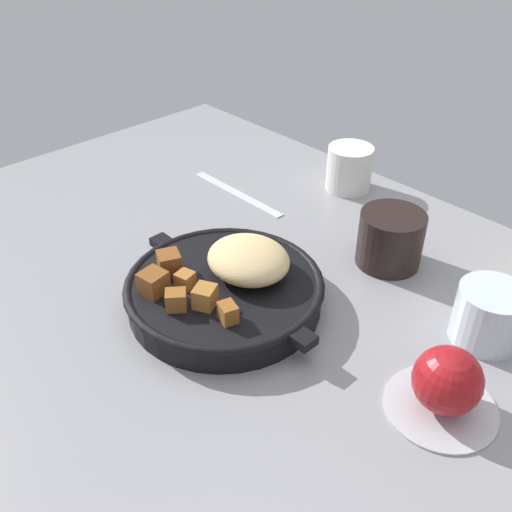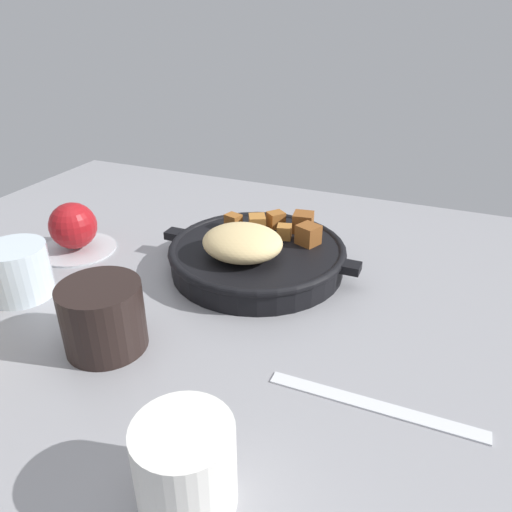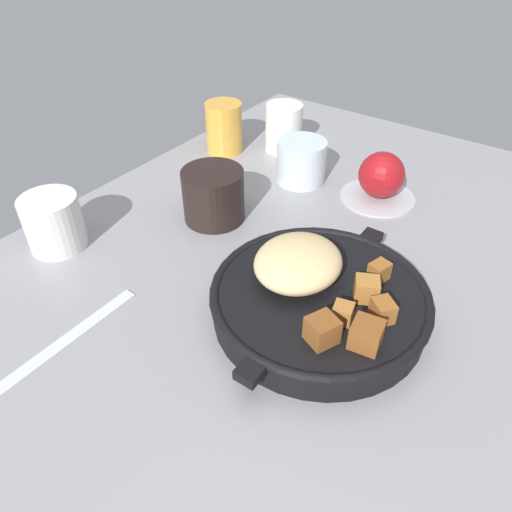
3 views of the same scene
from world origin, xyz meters
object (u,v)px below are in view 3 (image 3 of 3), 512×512
coffee_mug_dark (213,195)px  water_glass_short (301,161)px  red_apple (381,175)px  butter_knife (60,344)px  cast_iron_skillet (318,295)px  white_creamer_pitcher (284,128)px  ceramic_mug_white (54,223)px  juice_glass_amber (224,127)px

coffee_mug_dark → water_glass_short: 17.94cm
red_apple → butter_knife: red_apple is taller
cast_iron_skillet → coffee_mug_dark: size_ratio=3.28×
butter_knife → white_creamer_pitcher: (55.32, 6.63, 4.13)cm
water_glass_short → ceramic_mug_white: bearing=153.3°
coffee_mug_dark → white_creamer_pitcher: bearing=9.6°
cast_iron_skillet → white_creamer_pitcher: (34.36, 27.11, 1.55)cm
coffee_mug_dark → white_creamer_pitcher: 26.02cm
cast_iron_skillet → red_apple: (28.43, 5.03, 1.44)cm
water_glass_short → coffee_mug_dark: bearing=165.3°
ceramic_mug_white → water_glass_short: bearing=-26.7°
cast_iron_skillet → butter_knife: size_ratio=1.43×
red_apple → white_creamer_pitcher: size_ratio=0.83×
red_apple → ceramic_mug_white: (-37.81, 30.99, -0.37)cm
water_glass_short → butter_knife: bearing=177.2°
red_apple → butter_knife: (-49.39, 15.45, -4.01)cm
red_apple → butter_knife: bearing=162.6°
juice_glass_amber → coffee_mug_dark: bearing=-145.3°
water_glass_short → juice_glass_amber: 17.67cm
cast_iron_skillet → water_glass_short: size_ratio=3.64×
butter_knife → juice_glass_amber: (48.52, 15.32, 4.35)cm
juice_glass_amber → ceramic_mug_white: bearing=179.7°
coffee_mug_dark → juice_glass_amber: size_ratio=1.01×
ceramic_mug_white → water_glass_short: 39.66cm
butter_knife → ceramic_mug_white: ceramic_mug_white is taller
ceramic_mug_white → coffee_mug_dark: bearing=-36.3°
coffee_mug_dark → juice_glass_amber: bearing=34.7°
red_apple → white_creamer_pitcher: 22.87cm
cast_iron_skillet → water_glass_short: bearing=35.0°
cast_iron_skillet → red_apple: bearing=10.0°
butter_knife → juice_glass_amber: size_ratio=2.31×
butter_knife → water_glass_short: water_glass_short is taller
juice_glass_amber → water_glass_short: bearing=-94.9°
red_apple → juice_glass_amber: bearing=91.6°
coffee_mug_dark → water_glass_short: size_ratio=1.11×
butter_knife → white_creamer_pitcher: size_ratio=2.43×
ceramic_mug_white → white_creamer_pitcher: white_creamer_pitcher is taller
cast_iron_skillet → coffee_mug_dark: (8.71, 22.75, 1.17)cm
water_glass_short → juice_glass_amber: bearing=85.1°
red_apple → ceramic_mug_white: size_ratio=0.93×
red_apple → coffee_mug_dark: 26.52cm
coffee_mug_dark → white_creamer_pitcher: size_ratio=1.06×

